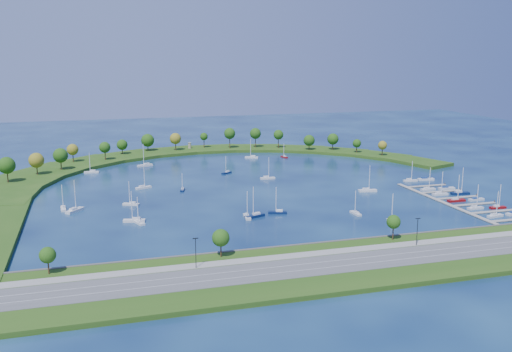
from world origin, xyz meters
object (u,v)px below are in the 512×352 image
object	(u,v)px
moored_boat_1	(63,208)
docked_boat_11	(426,179)
moored_boat_8	(356,212)
docked_boat_3	(498,207)
docked_boat_4	(456,200)
moored_boat_18	(92,171)
moored_boat_10	(284,156)
moored_boat_6	(75,210)
moored_boat_3	(267,178)
moored_boat_11	(391,221)
moored_boat_15	(247,216)
moored_boat_17	(145,165)
dock_system	(457,201)
moored_boat_16	(227,172)
moored_boat_0	(131,203)
docked_boat_8	(428,189)
docked_boat_7	(460,193)
moored_boat_12	(139,222)
moored_boat_4	(252,157)
moored_boat_5	(367,190)
moored_boat_13	(183,189)
moored_boat_7	(143,187)
docked_boat_2	(475,207)
docked_boat_6	(440,193)
harbor_tower	(190,145)
moored_boat_2	(134,220)
docked_boat_0	(495,215)
moored_boat_9	(278,212)
moored_boat_14	(255,215)
docked_boat_9	(446,188)
docked_boat_5	(476,199)

from	to	relation	value
moored_boat_1	docked_boat_11	xyz separation A→B (m)	(191.68, 8.53, -0.22)
moored_boat_1	moored_boat_8	bearing A→B (deg)	66.60
docked_boat_3	docked_boat_4	distance (m)	19.21
moored_boat_18	moored_boat_10	bearing A→B (deg)	-164.54
moored_boat_18	moored_boat_6	bearing A→B (deg)	92.59
moored_boat_3	docked_boat_3	bearing A→B (deg)	-44.99
moored_boat_10	moored_boat_11	size ratio (longest dim) A/B	0.75
moored_boat_15	moored_boat_17	bearing A→B (deg)	-160.88
dock_system	moored_boat_18	world-z (taller)	moored_boat_18
moored_boat_16	moored_boat_18	world-z (taller)	moored_boat_18
moored_boat_0	moored_boat_3	size ratio (longest dim) A/B	0.92
moored_boat_18	docked_boat_8	world-z (taller)	moored_boat_18
moored_boat_18	docked_boat_11	size ratio (longest dim) A/B	1.33
docked_boat_7	docked_boat_3	bearing A→B (deg)	-81.84
moored_boat_12	moored_boat_8	bearing A→B (deg)	-118.12
moored_boat_4	moored_boat_18	bearing A→B (deg)	36.61
moored_boat_5	moored_boat_16	distance (m)	87.08
moored_boat_13	moored_boat_8	bearing A→B (deg)	60.29
moored_boat_7	moored_boat_12	size ratio (longest dim) A/B	1.10
moored_boat_1	moored_boat_8	size ratio (longest dim) A/B	1.10
moored_boat_16	docked_boat_2	xyz separation A→B (m)	(89.91, -108.78, 0.03)
docked_boat_2	docked_boat_6	size ratio (longest dim) A/B	0.96
harbor_tower	docked_boat_2	distance (m)	216.81
harbor_tower	moored_boat_7	world-z (taller)	moored_boat_7
moored_boat_2	docked_boat_8	size ratio (longest dim) A/B	1.11
docked_boat_0	docked_boat_4	size ratio (longest dim) A/B	0.88
moored_boat_0	moored_boat_4	distance (m)	134.98
moored_boat_12	docked_boat_0	distance (m)	152.00
docked_boat_0	docked_boat_4	bearing A→B (deg)	81.21
moored_boat_2	docked_boat_8	distance (m)	150.78
moored_boat_9	docked_boat_8	xyz separation A→B (m)	(88.37, 20.07, -0.00)
moored_boat_3	moored_boat_4	xyz separation A→B (m)	(9.61, 66.19, 0.02)
moored_boat_2	moored_boat_18	size ratio (longest dim) A/B	1.07
moored_boat_16	docked_boat_6	bearing A→B (deg)	103.24
docked_boat_7	moored_boat_17	bearing A→B (deg)	148.69
moored_boat_15	moored_boat_1	bearing A→B (deg)	-109.45
harbor_tower	moored_boat_9	distance (m)	175.86
moored_boat_9	docked_boat_7	xyz separation A→B (m)	(98.85, 7.89, 0.05)
docked_boat_0	moored_boat_16	bearing A→B (deg)	117.54
moored_boat_14	moored_boat_5	bearing A→B (deg)	-177.69
moored_boat_4	moored_boat_5	xyz separation A→B (m)	(30.49, -109.13, 0.02)
moored_boat_5	docked_boat_6	bearing A→B (deg)	-20.60
moored_boat_8	moored_boat_17	size ratio (longest dim) A/B	0.74
moored_boat_8	docked_boat_9	world-z (taller)	moored_boat_8
moored_boat_10	moored_boat_16	distance (m)	64.32
moored_boat_2	moored_boat_4	distance (m)	157.58
moored_boat_8	moored_boat_11	xyz separation A→B (m)	(8.02, -16.72, 0.07)
dock_system	moored_boat_0	distance (m)	153.71
docked_boat_5	moored_boat_0	bearing A→B (deg)	164.69
moored_boat_0	moored_boat_3	distance (m)	86.04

